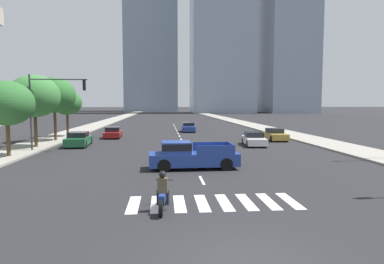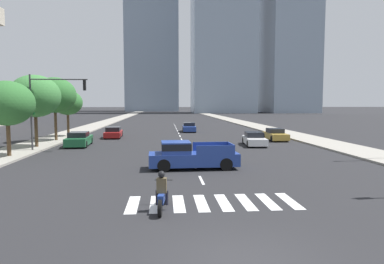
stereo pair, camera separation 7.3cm
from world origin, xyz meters
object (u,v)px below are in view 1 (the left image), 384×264
Objects in this scene: sedan_red_1 at (113,133)px; sedan_green_4 at (79,139)px; traffic_signal_far at (51,98)px; motorcycle_lead at (163,195)px; street_tree_third at (54,95)px; street_tree_second at (34,96)px; pickup_truck at (189,155)px; sedan_blue_0 at (189,127)px; sedan_white_3 at (254,139)px; street_tree_nearest at (7,103)px; sedan_gold_2 at (275,135)px; street_tree_fourth at (67,103)px.

sedan_green_4 reaches higher than sedan_red_1.
traffic_signal_far reaches higher than sedan_green_4.
motorcycle_lead reaches higher than sedan_red_1.
street_tree_second is at bearing -90.00° from street_tree_third.
sedan_red_1 is 7.93m from sedan_green_4.
street_tree_third is (-5.39, -3.54, 4.23)m from sedan_red_1.
motorcycle_lead is 8.08m from pickup_truck.
sedan_blue_0 is at bearing 48.48° from street_tree_second.
sedan_green_4 is (-9.43, 11.87, -0.19)m from pickup_truck.
street_tree_second reaches higher than sedan_blue_0.
motorcycle_lead is 0.45× the size of sedan_white_3.
street_tree_nearest is (-2.08, -3.30, -0.42)m from traffic_signal_far.
street_tree_third is (-23.26, 0.69, 4.23)m from sedan_gold_2.
street_tree_second reaches higher than motorcycle_lead.
street_tree_third reaches higher than sedan_blue_0.
motorcycle_lead is 0.49× the size of sedan_gold_2.
motorcycle_lead is at bearing -18.76° from sedan_white_3.
sedan_green_4 is 5.37m from street_tree_second.
street_tree_third reaches higher than sedan_gold_2.
street_tree_second is at bearing 135.33° from traffic_signal_far.
sedan_blue_0 is (3.59, 35.17, 0.02)m from motorcycle_lead.
sedan_green_4 is 0.87× the size of street_tree_nearest.
street_tree_third reaches higher than sedan_red_1.
sedan_white_3 is (8.61, 19.02, -0.00)m from motorcycle_lead.
sedan_green_4 is at bearing 162.34° from sedan_red_1.
sedan_gold_2 is at bearing -83.58° from sedan_green_4.
street_tree_fourth reaches higher than pickup_truck.
sedan_green_4 is (-19.90, -3.43, 0.03)m from sedan_gold_2.
pickup_truck is at bearing -162.04° from sedan_red_1.
street_tree_nearest is at bearing -67.81° from sedan_white_3.
sedan_white_3 is at bearing -124.07° from pickup_truck.
street_tree_third is (-19.80, 4.88, 4.23)m from sedan_white_3.
sedan_gold_2 is at bearing 37.22° from sedan_blue_0.
street_tree_fourth is (-0.00, 10.01, -0.54)m from street_tree_second.
street_tree_fourth is (-19.80, 9.46, 3.48)m from sedan_white_3.
pickup_truck is at bearing -2.30° from sedan_blue_0.
motorcycle_lead is 26.73m from street_tree_third.
sedan_red_1 is at bearing 33.30° from street_tree_third.
sedan_blue_0 is at bearing 37.32° from street_tree_third.
street_tree_second is (-3.35, -1.31, 3.98)m from sedan_green_4.
pickup_truck is 17.01m from street_tree_second.
street_tree_second is 10.02m from street_tree_fourth.
street_tree_nearest is (-23.26, -10.09, 3.38)m from sedan_gold_2.
sedan_white_3 is (7.02, 11.11, -0.23)m from pickup_truck.
street_tree_fourth is at bearing 99.77° from traffic_signal_far.
traffic_signal_far is (-1.28, -3.36, 3.77)m from sedan_green_4.
street_tree_fourth is at bearing 26.58° from motorcycle_lead.
motorcycle_lead is 17.57m from street_tree_nearest.
pickup_truck is 18.54m from sedan_gold_2.
street_tree_third is 1.21× the size of street_tree_fourth.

